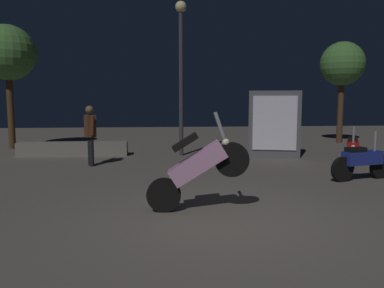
{
  "coord_description": "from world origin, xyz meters",
  "views": [
    {
      "loc": [
        -1.06,
        -5.68,
        1.82
      ],
      "look_at": [
        -0.41,
        1.38,
        1.0
      ],
      "focal_mm": 35.89,
      "sensor_mm": 36.0,
      "label": 1
    }
  ],
  "objects_px": {
    "motorcycle_red_parked_right": "(352,149)",
    "streetlamp_near": "(181,59)",
    "person_rider_beside": "(90,130)",
    "kiosk_billboard": "(274,124)",
    "motorcycle_blue_parked_left": "(362,161)",
    "motorcycle_pink_foreground": "(197,167)"
  },
  "relations": [
    {
      "from": "motorcycle_pink_foreground",
      "to": "person_rider_beside",
      "type": "xyz_separation_m",
      "value": [
        -2.47,
        4.62,
        0.24
      ]
    },
    {
      "from": "motorcycle_red_parked_right",
      "to": "streetlamp_near",
      "type": "bearing_deg",
      "value": -89.68
    },
    {
      "from": "motorcycle_blue_parked_left",
      "to": "kiosk_billboard",
      "type": "bearing_deg",
      "value": 89.37
    },
    {
      "from": "motorcycle_blue_parked_left",
      "to": "motorcycle_red_parked_right",
      "type": "xyz_separation_m",
      "value": [
        0.82,
        1.98,
        0.0
      ]
    },
    {
      "from": "motorcycle_blue_parked_left",
      "to": "kiosk_billboard",
      "type": "relative_size",
      "value": 0.78
    },
    {
      "from": "streetlamp_near",
      "to": "motorcycle_pink_foreground",
      "type": "bearing_deg",
      "value": -91.29
    },
    {
      "from": "motorcycle_pink_foreground",
      "to": "motorcycle_blue_parked_left",
      "type": "distance_m",
      "value": 4.54
    },
    {
      "from": "kiosk_billboard",
      "to": "streetlamp_near",
      "type": "bearing_deg",
      "value": 2.4
    },
    {
      "from": "motorcycle_blue_parked_left",
      "to": "person_rider_beside",
      "type": "height_order",
      "value": "person_rider_beside"
    },
    {
      "from": "person_rider_beside",
      "to": "kiosk_billboard",
      "type": "bearing_deg",
      "value": 166.76
    },
    {
      "from": "motorcycle_blue_parked_left",
      "to": "person_rider_beside",
      "type": "relative_size",
      "value": 0.98
    },
    {
      "from": "motorcycle_red_parked_right",
      "to": "kiosk_billboard",
      "type": "distance_m",
      "value": 2.48
    },
    {
      "from": "motorcycle_blue_parked_left",
      "to": "kiosk_billboard",
      "type": "distance_m",
      "value": 3.8
    },
    {
      "from": "streetlamp_near",
      "to": "kiosk_billboard",
      "type": "xyz_separation_m",
      "value": [
        2.91,
        -0.63,
        -2.08
      ]
    },
    {
      "from": "motorcycle_red_parked_right",
      "to": "kiosk_billboard",
      "type": "relative_size",
      "value": 0.73
    },
    {
      "from": "motorcycle_blue_parked_left",
      "to": "motorcycle_red_parked_right",
      "type": "bearing_deg",
      "value": 52.54
    },
    {
      "from": "motorcycle_red_parked_right",
      "to": "person_rider_beside",
      "type": "bearing_deg",
      "value": -67.46
    },
    {
      "from": "person_rider_beside",
      "to": "streetlamp_near",
      "type": "bearing_deg",
      "value": -170.64
    },
    {
      "from": "streetlamp_near",
      "to": "kiosk_billboard",
      "type": "bearing_deg",
      "value": -12.29
    },
    {
      "from": "streetlamp_near",
      "to": "kiosk_billboard",
      "type": "relative_size",
      "value": 2.34
    },
    {
      "from": "motorcycle_blue_parked_left",
      "to": "streetlamp_near",
      "type": "xyz_separation_m",
      "value": [
        -3.84,
        4.27,
        2.69
      ]
    },
    {
      "from": "person_rider_beside",
      "to": "motorcycle_pink_foreground",
      "type": "bearing_deg",
      "value": 93.05
    }
  ]
}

